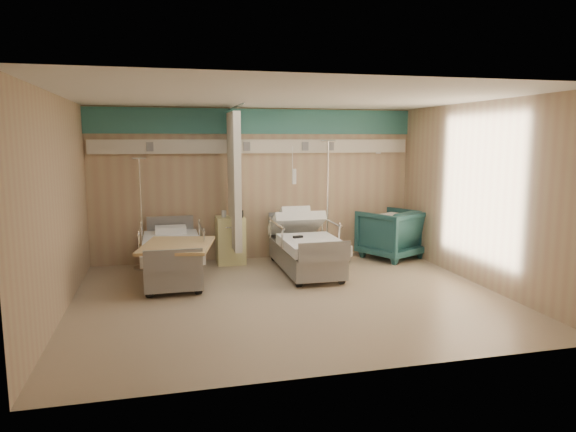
{
  "coord_description": "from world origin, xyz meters",
  "views": [
    {
      "loc": [
        -1.7,
        -6.88,
        2.23
      ],
      "look_at": [
        0.13,
        0.6,
        1.07
      ],
      "focal_mm": 32.0,
      "sensor_mm": 36.0,
      "label": 1
    }
  ],
  "objects_px": {
    "bed_right": "(305,253)",
    "bed_left": "(172,261)",
    "bedside_cabinet": "(231,240)",
    "iv_stand_left": "(143,246)",
    "iv_stand_right": "(327,233)",
    "visitor_armchair": "(391,234)"
  },
  "relations": [
    {
      "from": "visitor_armchair",
      "to": "bedside_cabinet",
      "type": "bearing_deg",
      "value": -31.98
    },
    {
      "from": "bed_right",
      "to": "iv_stand_right",
      "type": "relative_size",
      "value": 0.98
    },
    {
      "from": "bed_left",
      "to": "iv_stand_right",
      "type": "distance_m",
      "value": 3.07
    },
    {
      "from": "bedside_cabinet",
      "to": "iv_stand_right",
      "type": "distance_m",
      "value": 1.86
    },
    {
      "from": "iv_stand_left",
      "to": "bedside_cabinet",
      "type": "bearing_deg",
      "value": 1.14
    },
    {
      "from": "bed_left",
      "to": "bedside_cabinet",
      "type": "relative_size",
      "value": 2.54
    },
    {
      "from": "bed_left",
      "to": "bedside_cabinet",
      "type": "distance_m",
      "value": 1.39
    },
    {
      "from": "bed_left",
      "to": "iv_stand_right",
      "type": "relative_size",
      "value": 0.98
    },
    {
      "from": "bed_right",
      "to": "bed_left",
      "type": "bearing_deg",
      "value": 180.0
    },
    {
      "from": "iv_stand_left",
      "to": "bed_right",
      "type": "bearing_deg",
      "value": -17.98
    },
    {
      "from": "bed_right",
      "to": "bed_left",
      "type": "relative_size",
      "value": 1.0
    },
    {
      "from": "visitor_armchair",
      "to": "iv_stand_right",
      "type": "height_order",
      "value": "iv_stand_right"
    },
    {
      "from": "visitor_armchair",
      "to": "iv_stand_right",
      "type": "relative_size",
      "value": 0.46
    },
    {
      "from": "visitor_armchair",
      "to": "bed_left",
      "type": "bearing_deg",
      "value": -17.84
    },
    {
      "from": "bedside_cabinet",
      "to": "iv_stand_left",
      "type": "relative_size",
      "value": 0.44
    },
    {
      "from": "bedside_cabinet",
      "to": "visitor_armchair",
      "type": "bearing_deg",
      "value": -5.71
    },
    {
      "from": "bed_left",
      "to": "bedside_cabinet",
      "type": "height_order",
      "value": "bedside_cabinet"
    },
    {
      "from": "bedside_cabinet",
      "to": "bed_right",
      "type": "bearing_deg",
      "value": -38.05
    },
    {
      "from": "bed_right",
      "to": "bedside_cabinet",
      "type": "height_order",
      "value": "bedside_cabinet"
    },
    {
      "from": "bedside_cabinet",
      "to": "iv_stand_left",
      "type": "distance_m",
      "value": 1.53
    },
    {
      "from": "visitor_armchair",
      "to": "iv_stand_left",
      "type": "bearing_deg",
      "value": -29.67
    },
    {
      "from": "iv_stand_right",
      "to": "bedside_cabinet",
      "type": "bearing_deg",
      "value": -177.81
    }
  ]
}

